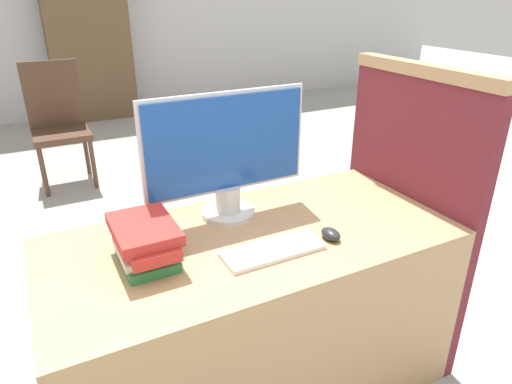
% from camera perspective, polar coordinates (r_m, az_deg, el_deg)
% --- Properties ---
extents(wall_back, '(12.00, 0.06, 2.80)m').
position_cam_1_polar(wall_back, '(6.34, -23.13, 21.16)').
color(wall_back, silver).
rests_on(wall_back, ground_plane).
extents(desk, '(1.50, 0.71, 0.73)m').
position_cam_1_polar(desk, '(1.87, -0.40, -15.15)').
color(desk, tan).
rests_on(desk, ground_plane).
extents(carrel_divider, '(0.07, 0.74, 1.28)m').
position_cam_1_polar(carrel_divider, '(2.13, 18.20, -2.07)').
color(carrel_divider, maroon).
rests_on(carrel_divider, ground_plane).
extents(monitor, '(0.65, 0.21, 0.49)m').
position_cam_1_polar(monitor, '(1.72, -3.71, 4.73)').
color(monitor, silver).
rests_on(monitor, desk).
extents(keyboard, '(0.35, 0.13, 0.02)m').
position_cam_1_polar(keyboard, '(1.56, 2.16, -7.32)').
color(keyboard, white).
rests_on(keyboard, desk).
extents(mouse, '(0.06, 0.09, 0.04)m').
position_cam_1_polar(mouse, '(1.66, 9.32, -5.21)').
color(mouse, '#262626').
rests_on(mouse, desk).
extents(book_stack, '(0.19, 0.29, 0.14)m').
position_cam_1_polar(book_stack, '(1.53, -13.68, -6.05)').
color(book_stack, '#2D7F42').
rests_on(book_stack, desk).
extents(far_chair, '(0.44, 0.44, 1.01)m').
position_cam_1_polar(far_chair, '(4.16, -23.53, 8.36)').
color(far_chair, '#4C3323').
rests_on(far_chair, ground_plane).
extents(bookshelf_far, '(0.96, 0.32, 1.91)m').
position_cam_1_polar(bookshelf_far, '(6.16, -20.17, 17.35)').
color(bookshelf_far, brown).
rests_on(bookshelf_far, ground_plane).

